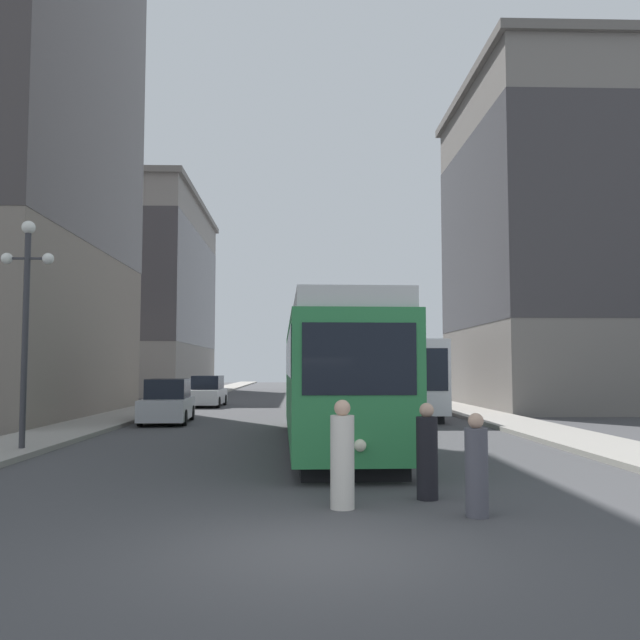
% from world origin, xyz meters
% --- Properties ---
extents(ground_plane, '(200.00, 200.00, 0.00)m').
position_xyz_m(ground_plane, '(0.00, 0.00, 0.00)').
color(ground_plane, '#424244').
extents(sidewalk_left, '(2.57, 120.00, 0.15)m').
position_xyz_m(sidewalk_left, '(-8.31, 40.00, 0.07)').
color(sidewalk_left, gray).
rests_on(sidewalk_left, ground).
extents(sidewalk_right, '(2.57, 120.00, 0.15)m').
position_xyz_m(sidewalk_right, '(8.31, 40.00, 0.07)').
color(sidewalk_right, gray).
rests_on(sidewalk_right, ground).
extents(streetcar, '(3.00, 15.09, 3.89)m').
position_xyz_m(streetcar, '(0.70, 11.86, 2.10)').
color(streetcar, black).
rests_on(streetcar, ground).
extents(transit_bus, '(2.89, 12.79, 3.45)m').
position_xyz_m(transit_bus, '(4.68, 24.72, 1.95)').
color(transit_bus, black).
rests_on(transit_bus, ground).
extents(parked_car_left_near, '(2.10, 4.88, 1.82)m').
position_xyz_m(parked_car_left_near, '(-5.72, 19.86, 0.84)').
color(parked_car_left_near, black).
rests_on(parked_car_left_near, ground).
extents(parked_car_left_mid, '(1.94, 4.86, 1.82)m').
position_xyz_m(parked_car_left_mid, '(-5.72, 32.05, 0.84)').
color(parked_car_left_mid, black).
rests_on(parked_car_left_mid, ground).
extents(pedestrian_crossing_near, '(0.37, 0.37, 1.66)m').
position_xyz_m(pedestrian_crossing_near, '(1.95, 3.24, 0.77)').
color(pedestrian_crossing_near, black).
rests_on(pedestrian_crossing_near, ground).
extents(pedestrian_crossing_far, '(0.35, 0.35, 1.57)m').
position_xyz_m(pedestrian_crossing_far, '(2.45, 1.86, 0.73)').
color(pedestrian_crossing_far, '#4C4C56').
rests_on(pedestrian_crossing_far, ground).
extents(pedestrian_on_sidewalk, '(0.39, 0.39, 1.75)m').
position_xyz_m(pedestrian_on_sidewalk, '(0.43, 2.53, 0.81)').
color(pedestrian_on_sidewalk, beige).
rests_on(pedestrian_on_sidewalk, ground).
extents(lamp_post_left_near, '(1.41, 0.36, 6.10)m').
position_xyz_m(lamp_post_left_near, '(-7.62, 9.79, 4.11)').
color(lamp_post_left_near, '#333338').
rests_on(lamp_post_left_near, sidewalk_left).
extents(building_left_midblock, '(13.92, 23.90, 17.78)m').
position_xyz_m(building_left_midblock, '(-16.25, 54.48, 9.13)').
color(building_left_midblock, gray).
rests_on(building_left_midblock, ground).
extents(building_right_corner, '(11.42, 15.48, 18.95)m').
position_xyz_m(building_right_corner, '(15.00, 30.04, 9.74)').
color(building_right_corner, slate).
rests_on(building_right_corner, ground).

